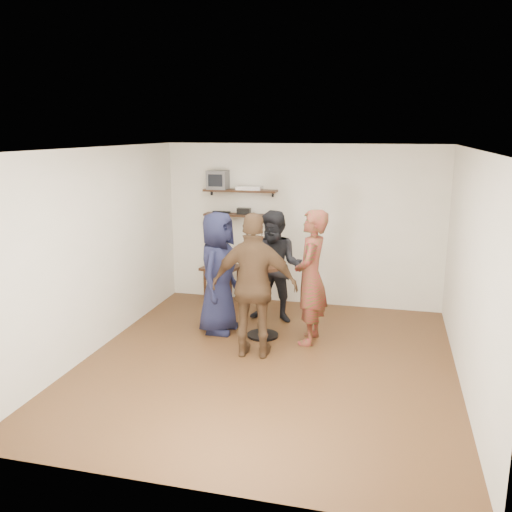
{
  "coord_description": "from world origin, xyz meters",
  "views": [
    {
      "loc": [
        1.37,
        -6.06,
        2.81
      ],
      "look_at": [
        -0.24,
        0.4,
        1.25
      ],
      "focal_mm": 38.0,
      "sensor_mm": 36.0,
      "label": 1
    }
  ],
  "objects_px": {
    "radio": "(244,211)",
    "side_table": "(222,273)",
    "dvd_deck": "(250,188)",
    "person_navy": "(218,273)",
    "person_plaid": "(311,277)",
    "person_brown": "(255,286)",
    "person_dark": "(276,267)",
    "drinks_table": "(263,291)",
    "crt_monitor": "(218,180)"
  },
  "relations": [
    {
      "from": "person_plaid",
      "to": "person_brown",
      "type": "bearing_deg",
      "value": -41.54
    },
    {
      "from": "person_dark",
      "to": "side_table",
      "type": "bearing_deg",
      "value": 155.34
    },
    {
      "from": "dvd_deck",
      "to": "person_plaid",
      "type": "xyz_separation_m",
      "value": [
        1.24,
        -1.55,
        -0.99
      ]
    },
    {
      "from": "dvd_deck",
      "to": "drinks_table",
      "type": "height_order",
      "value": "dvd_deck"
    },
    {
      "from": "drinks_table",
      "to": "person_brown",
      "type": "xyz_separation_m",
      "value": [
        0.05,
        -0.66,
        0.25
      ]
    },
    {
      "from": "person_navy",
      "to": "drinks_table",
      "type": "bearing_deg",
      "value": -90.0
    },
    {
      "from": "radio",
      "to": "person_plaid",
      "type": "xyz_separation_m",
      "value": [
        1.34,
        -1.55,
        -0.61
      ]
    },
    {
      "from": "dvd_deck",
      "to": "person_plaid",
      "type": "relative_size",
      "value": 0.22
    },
    {
      "from": "radio",
      "to": "person_brown",
      "type": "bearing_deg",
      "value": -71.47
    },
    {
      "from": "crt_monitor",
      "to": "drinks_table",
      "type": "relative_size",
      "value": 0.31
    },
    {
      "from": "side_table",
      "to": "drinks_table",
      "type": "xyz_separation_m",
      "value": [
        0.98,
        -1.21,
        0.12
      ]
    },
    {
      "from": "radio",
      "to": "side_table",
      "type": "bearing_deg",
      "value": -134.07
    },
    {
      "from": "person_plaid",
      "to": "person_dark",
      "type": "relative_size",
      "value": 1.08
    },
    {
      "from": "person_dark",
      "to": "person_brown",
      "type": "bearing_deg",
      "value": -85.97
    },
    {
      "from": "person_brown",
      "to": "side_table",
      "type": "bearing_deg",
      "value": -65.54
    },
    {
      "from": "radio",
      "to": "drinks_table",
      "type": "relative_size",
      "value": 0.21
    },
    {
      "from": "dvd_deck",
      "to": "person_brown",
      "type": "distance_m",
      "value": 2.47
    },
    {
      "from": "radio",
      "to": "side_table",
      "type": "relative_size",
      "value": 0.34
    },
    {
      "from": "radio",
      "to": "drinks_table",
      "type": "distance_m",
      "value": 1.87
    },
    {
      "from": "person_plaid",
      "to": "person_navy",
      "type": "relative_size",
      "value": 1.05
    },
    {
      "from": "radio",
      "to": "dvd_deck",
      "type": "bearing_deg",
      "value": 0.0
    },
    {
      "from": "dvd_deck",
      "to": "person_brown",
      "type": "xyz_separation_m",
      "value": [
        0.63,
        -2.18,
        -0.98
      ]
    },
    {
      "from": "drinks_table",
      "to": "person_plaid",
      "type": "distance_m",
      "value": 0.7
    },
    {
      "from": "dvd_deck",
      "to": "person_navy",
      "type": "bearing_deg",
      "value": -92.95
    },
    {
      "from": "person_navy",
      "to": "person_plaid",
      "type": "bearing_deg",
      "value": -88.89
    },
    {
      "from": "crt_monitor",
      "to": "side_table",
      "type": "distance_m",
      "value": 1.52
    },
    {
      "from": "crt_monitor",
      "to": "person_plaid",
      "type": "xyz_separation_m",
      "value": [
        1.77,
        -1.55,
        -1.11
      ]
    },
    {
      "from": "dvd_deck",
      "to": "person_brown",
      "type": "relative_size",
      "value": 0.22
    },
    {
      "from": "dvd_deck",
      "to": "person_dark",
      "type": "relative_size",
      "value": 0.24
    },
    {
      "from": "radio",
      "to": "person_plaid",
      "type": "bearing_deg",
      "value": -49.13
    },
    {
      "from": "side_table",
      "to": "person_brown",
      "type": "xyz_separation_m",
      "value": [
        1.03,
        -1.87,
        0.38
      ]
    },
    {
      "from": "person_navy",
      "to": "person_brown",
      "type": "distance_m",
      "value": 1.01
    },
    {
      "from": "person_dark",
      "to": "person_brown",
      "type": "distance_m",
      "value": 1.32
    },
    {
      "from": "person_plaid",
      "to": "person_brown",
      "type": "relative_size",
      "value": 0.99
    },
    {
      "from": "radio",
      "to": "person_navy",
      "type": "relative_size",
      "value": 0.13
    },
    {
      "from": "person_dark",
      "to": "person_navy",
      "type": "height_order",
      "value": "person_navy"
    },
    {
      "from": "person_plaid",
      "to": "person_navy",
      "type": "xyz_separation_m",
      "value": [
        -1.32,
        0.09,
        -0.04
      ]
    },
    {
      "from": "person_navy",
      "to": "side_table",
      "type": "bearing_deg",
      "value": 20.26
    },
    {
      "from": "side_table",
      "to": "person_plaid",
      "type": "xyz_separation_m",
      "value": [
        1.64,
        -1.24,
        0.36
      ]
    },
    {
      "from": "crt_monitor",
      "to": "radio",
      "type": "relative_size",
      "value": 1.45
    },
    {
      "from": "person_plaid",
      "to": "person_dark",
      "type": "distance_m",
      "value": 0.93
    },
    {
      "from": "drinks_table",
      "to": "crt_monitor",
      "type": "bearing_deg",
      "value": 126.21
    },
    {
      "from": "crt_monitor",
      "to": "person_plaid",
      "type": "relative_size",
      "value": 0.18
    },
    {
      "from": "person_plaid",
      "to": "crt_monitor",
      "type": "bearing_deg",
      "value": -128.56
    },
    {
      "from": "drinks_table",
      "to": "person_brown",
      "type": "distance_m",
      "value": 0.71
    },
    {
      "from": "person_plaid",
      "to": "person_brown",
      "type": "height_order",
      "value": "person_brown"
    },
    {
      "from": "radio",
      "to": "person_brown",
      "type": "height_order",
      "value": "person_brown"
    },
    {
      "from": "side_table",
      "to": "person_navy",
      "type": "bearing_deg",
      "value": -74.56
    },
    {
      "from": "crt_monitor",
      "to": "person_plaid",
      "type": "bearing_deg",
      "value": -41.15
    },
    {
      "from": "person_navy",
      "to": "person_dark",
      "type": "bearing_deg",
      "value": -44.46
    }
  ]
}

